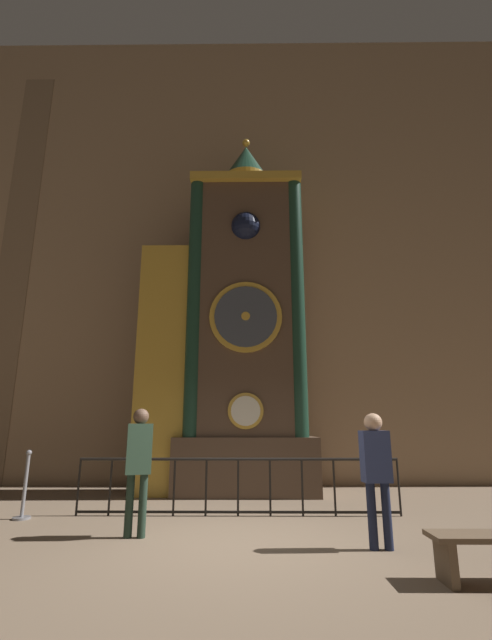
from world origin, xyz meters
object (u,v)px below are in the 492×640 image
visitor_near (139,458)px  stanchion_post (24,496)px  visitor_far (376,465)px  clock_tower (231,328)px

visitor_near → stanchion_post: visitor_near is taller
visitor_near → visitor_far: size_ratio=1.05×
visitor_far → stanchion_post: size_ratio=1.51×
visitor_far → stanchion_post: (-5.24, 1.70, -0.63)m
clock_tower → stanchion_post: (-3.19, -2.68, -3.38)m
clock_tower → visitor_far: 5.56m
clock_tower → stanchion_post: size_ratio=8.46×
clock_tower → visitor_far: bearing=-65.0°
visitor_far → visitor_near: bearing=166.3°
visitor_near → visitor_far: 3.17m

